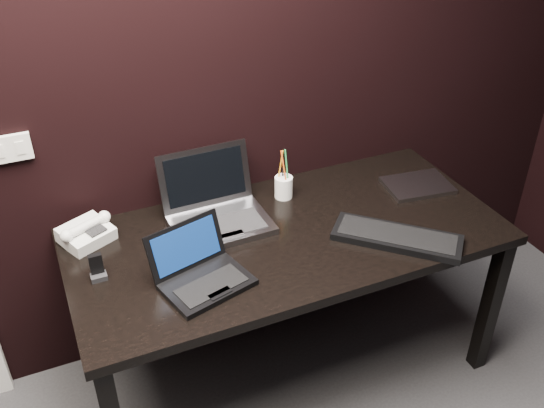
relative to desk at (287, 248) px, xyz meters
name	(u,v)px	position (x,y,z in m)	size (l,w,h in m)	color
wall_back	(173,74)	(-0.30, 0.40, 0.64)	(4.00, 4.00, 0.00)	black
wall_switch	(10,149)	(-0.92, 0.39, 0.46)	(0.15, 0.02, 0.10)	silver
desk	(287,248)	(0.00, 0.00, 0.00)	(1.70, 0.80, 0.74)	black
netbook	(201,273)	(-0.40, -0.15, 0.12)	(0.35, 0.33, 0.19)	black
silver_laptop	(217,211)	(-0.23, 0.18, 0.13)	(0.39, 0.35, 0.26)	gray
ext_keyboard	(397,237)	(0.36, -0.22, 0.09)	(0.47, 0.45, 0.03)	black
closed_laptop	(417,185)	(0.67, 0.08, 0.09)	(0.31, 0.24, 0.02)	#9D9DA2
desk_phone	(86,233)	(-0.73, 0.26, 0.12)	(0.23, 0.22, 0.11)	silver
mobile_phone	(97,269)	(-0.73, 0.02, 0.11)	(0.06, 0.05, 0.10)	black
pen_cup	(284,186)	(0.09, 0.25, 0.13)	(0.08, 0.08, 0.23)	white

